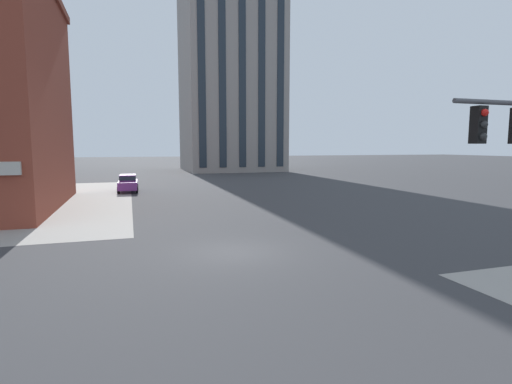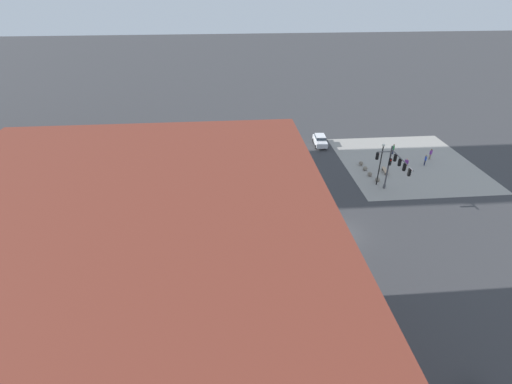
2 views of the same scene
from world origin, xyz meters
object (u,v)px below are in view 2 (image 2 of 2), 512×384
Objects in this scene: bollard_sphere_curb_d at (361,163)px; bench_near_signal at (385,170)px; pedestrian_near_bench at (393,148)px; street_lamp_corner_near at (381,160)px; pedestrian_walking_east at (426,159)px; traffic_signal_main at (393,165)px; bollard_sphere_curb_b at (370,174)px; pedestrian_at_curb at (406,163)px; car_main_southbound_far at (92,267)px; car_main_northbound_near at (320,140)px; bollard_sphere_curb_a at (378,180)px; pedestrian_with_bag at (431,153)px; bollard_sphere_curb_c at (365,168)px.

bench_near_signal is at bearing -135.08° from bollard_sphere_curb_d.
street_lamp_corner_near reaches higher than pedestrian_near_bench.
pedestrian_near_bench is at bearing 35.81° from pedestrian_walking_east.
traffic_signal_main is 13.39m from pedestrian_near_bench.
bollard_sphere_curb_b is at bearing 0.10° from street_lamp_corner_near.
pedestrian_near_bench is at bearing -2.99° from pedestrian_at_curb.
car_main_northbound_near is at bearing -45.02° from car_main_southbound_far.
pedestrian_near_bench is 5.14m from pedestrian_at_curb.
bollard_sphere_curb_a is 0.38× the size of pedestrian_walking_east.
pedestrian_with_bag reaches higher than bench_near_signal.
bench_near_signal is at bearing -110.19° from bollard_sphere_curb_c.
street_lamp_corner_near is at bearing -66.18° from car_main_southbound_far.
pedestrian_walking_east is 0.96× the size of pedestrian_with_bag.
bollard_sphere_curb_c is 0.14× the size of car_main_northbound_near.
pedestrian_walking_east is at bearing -64.97° from car_main_southbound_far.
bench_near_signal is at bearing 113.19° from pedestrian_with_bag.
bollard_sphere_curb_a is at bearing -28.70° from street_lamp_corner_near.
bollard_sphere_curb_c is 1.00× the size of bollard_sphere_curb_d.
traffic_signal_main is 2.55m from street_lamp_corner_near.
street_lamp_corner_near reaches higher than pedestrian_with_bag.
pedestrian_with_bag reaches higher than pedestrian_walking_east.
pedestrian_walking_east reaches higher than bollard_sphere_curb_a.
bollard_sphere_curb_b is 6.12m from pedestrian_at_curb.
car_main_northbound_near is (8.60, 13.49, -0.00)m from pedestrian_walking_east.
pedestrian_with_bag is 16.65m from car_main_northbound_near.
bollard_sphere_curb_a is at bearing -159.48° from car_main_northbound_near.
car_main_northbound_near is at bearing 24.53° from bollard_sphere_curb_c.
bollard_sphere_curb_a is at bearing -171.62° from bollard_sphere_curb_c.
traffic_signal_main reaches higher than pedestrian_with_bag.
bollard_sphere_curb_a reaches higher than bench_near_signal.
car_main_southbound_far is (-23.57, 38.45, -0.01)m from pedestrian_near_bench.
bollard_sphere_curb_a is at bearing -65.24° from car_main_southbound_far.
pedestrian_with_bag reaches higher than pedestrian_near_bench.
traffic_signal_main is at bearing -175.26° from bollard_sphere_curb_c.
pedestrian_walking_east is (-4.20, -3.03, -0.00)m from pedestrian_near_bench.
bench_near_signal is 0.41× the size of car_main_southbound_far.
bollard_sphere_curb_d is at bearing 1.75° from bollard_sphere_curb_c.
pedestrian_near_bench is at bearing -25.47° from traffic_signal_main.
bollard_sphere_curb_b is 1.00× the size of bollard_sphere_curb_c.
bollard_sphere_curb_b is 9.16m from pedestrian_near_bench.
pedestrian_with_bag is at bearing -76.23° from bollard_sphere_curb_c.
car_main_northbound_near is (9.44, 4.31, 0.61)m from bollard_sphere_curb_c.
street_lamp_corner_near is at bearing 125.41° from pedestrian_at_curb.
bollard_sphere_curb_d is 3.63m from bench_near_signal.
pedestrian_near_bench is 0.36× the size of car_main_northbound_near.
bollard_sphere_curb_b is (4.95, 0.53, -3.79)m from traffic_signal_main.
traffic_signal_main reaches higher than pedestrian_at_curb.
pedestrian_walking_east reaches higher than bollard_sphere_curb_c.
bollard_sphere_curb_a is 0.36× the size of pedestrian_with_bag.
pedestrian_walking_east is (0.83, -9.18, 0.62)m from bollard_sphere_curb_c.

